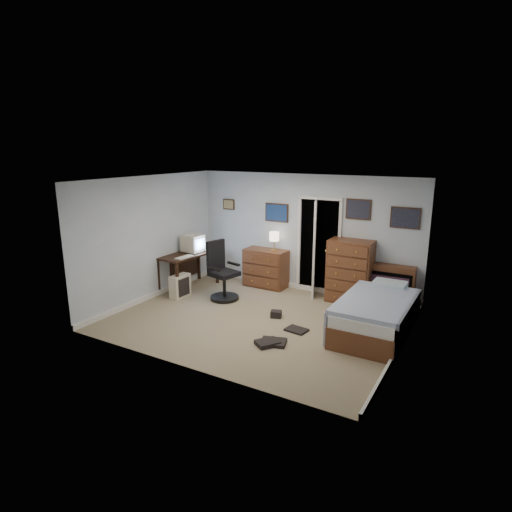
{
  "coord_description": "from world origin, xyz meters",
  "views": [
    {
      "loc": [
        3.57,
        -6.27,
        3.03
      ],
      "look_at": [
        -0.21,
        0.3,
        1.1
      ],
      "focal_mm": 30.0,
      "sensor_mm": 36.0,
      "label": 1
    }
  ],
  "objects_px": {
    "computer_desk": "(185,261)",
    "low_dresser": "(266,268)",
    "office_chair": "(222,277)",
    "tall_dresser": "(350,271)",
    "bed": "(376,314)"
  },
  "relations": [
    {
      "from": "computer_desk",
      "to": "office_chair",
      "type": "xyz_separation_m",
      "value": [
        1.1,
        -0.19,
        -0.15
      ]
    },
    {
      "from": "office_chair",
      "to": "tall_dresser",
      "type": "relative_size",
      "value": 0.95
    },
    {
      "from": "tall_dresser",
      "to": "bed",
      "type": "height_order",
      "value": "tall_dresser"
    },
    {
      "from": "computer_desk",
      "to": "low_dresser",
      "type": "height_order",
      "value": "low_dresser"
    },
    {
      "from": "tall_dresser",
      "to": "bed",
      "type": "xyz_separation_m",
      "value": [
        0.86,
        -1.22,
        -0.31
      ]
    },
    {
      "from": "office_chair",
      "to": "low_dresser",
      "type": "bearing_deg",
      "value": 85.3
    },
    {
      "from": "computer_desk",
      "to": "tall_dresser",
      "type": "relative_size",
      "value": 1.12
    },
    {
      "from": "office_chair",
      "to": "low_dresser",
      "type": "relative_size",
      "value": 1.26
    },
    {
      "from": "office_chair",
      "to": "tall_dresser",
      "type": "distance_m",
      "value": 2.58
    },
    {
      "from": "low_dresser",
      "to": "bed",
      "type": "distance_m",
      "value": 3.05
    },
    {
      "from": "low_dresser",
      "to": "bed",
      "type": "relative_size",
      "value": 0.46
    },
    {
      "from": "low_dresser",
      "to": "office_chair",
      "type": "bearing_deg",
      "value": -107.51
    },
    {
      "from": "low_dresser",
      "to": "tall_dresser",
      "type": "distance_m",
      "value": 1.93
    },
    {
      "from": "computer_desk",
      "to": "tall_dresser",
      "type": "xyz_separation_m",
      "value": [
        3.42,
        0.94,
        0.02
      ]
    },
    {
      "from": "computer_desk",
      "to": "office_chair",
      "type": "relative_size",
      "value": 1.18
    }
  ]
}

